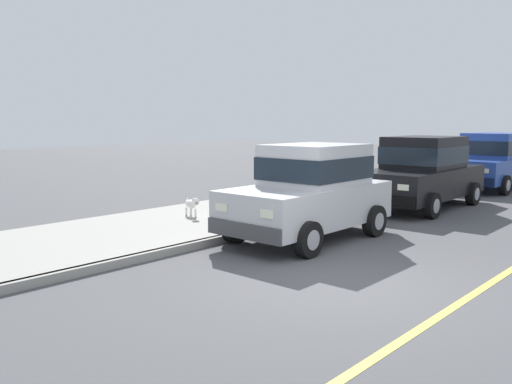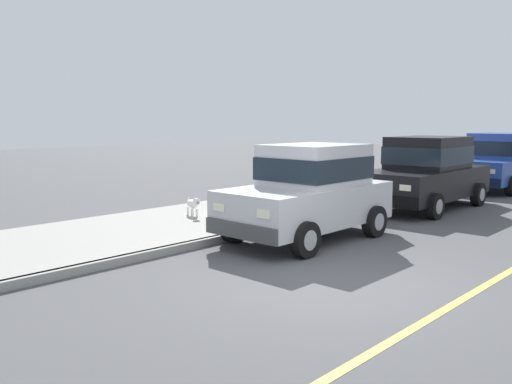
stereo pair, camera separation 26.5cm
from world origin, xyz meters
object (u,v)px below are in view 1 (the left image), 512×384
at_px(car_black_sedan, 423,171).
at_px(car_blue_sedan, 493,160).
at_px(car_silver_hatchback, 310,190).
at_px(dog_white, 192,204).

bearing_deg(car_black_sedan, car_blue_sedan, 89.80).
relative_size(car_silver_hatchback, car_black_sedan, 0.82).
xyz_separation_m(car_silver_hatchback, car_blue_sedan, (-0.01, 10.60, 0.01)).
bearing_deg(dog_white, car_silver_hatchback, 8.12).
height_order(car_silver_hatchback, car_blue_sedan, car_blue_sedan).
distance_m(car_silver_hatchback, car_black_sedan, 5.13).
height_order(car_black_sedan, car_blue_sedan, same).
height_order(car_silver_hatchback, car_black_sedan, car_black_sedan).
bearing_deg(car_blue_sedan, dog_white, -105.44).
relative_size(car_silver_hatchback, car_blue_sedan, 0.82).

